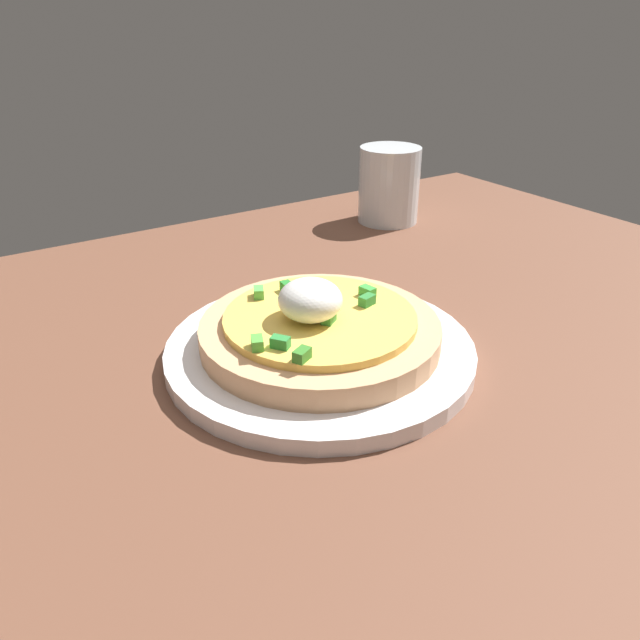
{
  "coord_description": "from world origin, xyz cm",
  "views": [
    {
      "loc": [
        -18.67,
        -37.44,
        27.19
      ],
      "look_at": [
        3.75,
        -3.11,
        5.74
      ],
      "focal_mm": 33.8,
      "sensor_mm": 36.0,
      "label": 1
    }
  ],
  "objects": [
    {
      "name": "cup_near",
      "position": [
        29.75,
        20.74,
        6.81
      ],
      "size": [
        7.62,
        7.62,
        9.38
      ],
      "color": "silver",
      "rests_on": "dining_table"
    },
    {
      "name": "dining_table",
      "position": [
        0.0,
        0.0,
        1.21
      ],
      "size": [
        111.07,
        68.56,
        2.42
      ],
      "primitive_type": "cube",
      "color": "brown",
      "rests_on": "ground"
    },
    {
      "name": "pizza",
      "position": [
        3.66,
        -3.13,
        5.14
      ],
      "size": [
        18.66,
        18.66,
        5.6
      ],
      "color": "tan",
      "rests_on": "plate"
    },
    {
      "name": "plate",
      "position": [
        3.75,
        -3.11,
        3.08
      ],
      "size": [
        24.16,
        24.16,
        1.31
      ],
      "primitive_type": "cylinder",
      "color": "white",
      "rests_on": "dining_table"
    }
  ]
}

